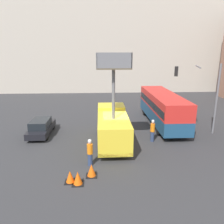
{
  "coord_description": "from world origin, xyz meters",
  "views": [
    {
      "loc": [
        -1.44,
        -17.09,
        7.38
      ],
      "look_at": [
        -0.46,
        1.05,
        2.42
      ],
      "focal_mm": 35.0,
      "sensor_mm": 36.0,
      "label": 1
    }
  ],
  "objects_px": {
    "traffic_light_pole": "(203,87)",
    "road_worker_near_truck": "(90,152)",
    "parked_car_curbside": "(41,127)",
    "utility_truck": "(113,124)",
    "city_bus": "(162,106)",
    "road_worker_directing": "(153,130)",
    "traffic_cone_near_truck": "(78,178)",
    "traffic_cone_far_side": "(70,177)",
    "traffic_cone_mid_road": "(92,170)"
  },
  "relations": [
    {
      "from": "utility_truck",
      "to": "road_worker_near_truck",
      "type": "relative_size",
      "value": 3.9
    },
    {
      "from": "road_worker_near_truck",
      "to": "traffic_cone_mid_road",
      "type": "bearing_deg",
      "value": 172.33
    },
    {
      "from": "road_worker_near_truck",
      "to": "traffic_cone_mid_road",
      "type": "xyz_separation_m",
      "value": [
        0.13,
        -1.33,
        -0.58
      ]
    },
    {
      "from": "city_bus",
      "to": "road_worker_directing",
      "type": "bearing_deg",
      "value": 143.02
    },
    {
      "from": "road_worker_near_truck",
      "to": "road_worker_directing",
      "type": "xyz_separation_m",
      "value": [
        5.14,
        3.89,
        0.03
      ]
    },
    {
      "from": "city_bus",
      "to": "parked_car_curbside",
      "type": "distance_m",
      "value": 12.36
    },
    {
      "from": "road_worker_near_truck",
      "to": "road_worker_directing",
      "type": "height_order",
      "value": "road_worker_directing"
    },
    {
      "from": "traffic_light_pole",
      "to": "road_worker_directing",
      "type": "bearing_deg",
      "value": -157.67
    },
    {
      "from": "city_bus",
      "to": "traffic_cone_mid_road",
      "type": "height_order",
      "value": "city_bus"
    },
    {
      "from": "traffic_cone_far_side",
      "to": "traffic_cone_near_truck",
      "type": "bearing_deg",
      "value": -24.57
    },
    {
      "from": "traffic_light_pole",
      "to": "traffic_cone_mid_road",
      "type": "distance_m",
      "value": 12.92
    },
    {
      "from": "road_worker_near_truck",
      "to": "traffic_cone_far_side",
      "type": "xyz_separation_m",
      "value": [
        -1.1,
        -1.93,
        -0.61
      ]
    },
    {
      "from": "traffic_cone_near_truck",
      "to": "traffic_cone_far_side",
      "type": "bearing_deg",
      "value": 155.43
    },
    {
      "from": "traffic_cone_near_truck",
      "to": "traffic_cone_mid_road",
      "type": "bearing_deg",
      "value": 47.41
    },
    {
      "from": "traffic_light_pole",
      "to": "traffic_cone_mid_road",
      "type": "xyz_separation_m",
      "value": [
        -9.93,
        -7.24,
        -4.01
      ]
    },
    {
      "from": "utility_truck",
      "to": "traffic_cone_near_truck",
      "type": "height_order",
      "value": "utility_truck"
    },
    {
      "from": "utility_truck",
      "to": "city_bus",
      "type": "distance_m",
      "value": 7.34
    },
    {
      "from": "traffic_light_pole",
      "to": "parked_car_curbside",
      "type": "relative_size",
      "value": 1.45
    },
    {
      "from": "utility_truck",
      "to": "road_worker_directing",
      "type": "xyz_separation_m",
      "value": [
        3.41,
        0.07,
        -0.64
      ]
    },
    {
      "from": "traffic_cone_far_side",
      "to": "parked_car_curbside",
      "type": "bearing_deg",
      "value": 114.82
    },
    {
      "from": "road_worker_directing",
      "to": "traffic_cone_near_truck",
      "type": "bearing_deg",
      "value": -11.89
    },
    {
      "from": "city_bus",
      "to": "parked_car_curbside",
      "type": "height_order",
      "value": "city_bus"
    },
    {
      "from": "utility_truck",
      "to": "traffic_cone_mid_road",
      "type": "height_order",
      "value": "utility_truck"
    },
    {
      "from": "city_bus",
      "to": "parked_car_curbside",
      "type": "relative_size",
      "value": 2.41
    },
    {
      "from": "road_worker_directing",
      "to": "parked_car_curbside",
      "type": "bearing_deg",
      "value": -70.12
    },
    {
      "from": "city_bus",
      "to": "traffic_light_pole",
      "type": "relative_size",
      "value": 1.66
    },
    {
      "from": "traffic_cone_near_truck",
      "to": "traffic_cone_far_side",
      "type": "height_order",
      "value": "traffic_cone_near_truck"
    },
    {
      "from": "traffic_cone_far_side",
      "to": "road_worker_directing",
      "type": "bearing_deg",
      "value": 43.03
    },
    {
      "from": "traffic_cone_near_truck",
      "to": "traffic_cone_far_side",
      "type": "relative_size",
      "value": 1.08
    },
    {
      "from": "traffic_light_pole",
      "to": "traffic_cone_mid_road",
      "type": "bearing_deg",
      "value": -143.91
    },
    {
      "from": "city_bus",
      "to": "traffic_cone_mid_road",
      "type": "distance_m",
      "value": 12.35
    },
    {
      "from": "utility_truck",
      "to": "city_bus",
      "type": "relative_size",
      "value": 0.69
    },
    {
      "from": "traffic_light_pole",
      "to": "traffic_cone_far_side",
      "type": "xyz_separation_m",
      "value": [
        -11.16,
        -7.84,
        -4.03
      ]
    },
    {
      "from": "road_worker_near_truck",
      "to": "traffic_cone_near_truck",
      "type": "height_order",
      "value": "road_worker_near_truck"
    },
    {
      "from": "traffic_light_pole",
      "to": "traffic_cone_far_side",
      "type": "relative_size",
      "value": 8.88
    },
    {
      "from": "city_bus",
      "to": "road_worker_near_truck",
      "type": "xyz_separation_m",
      "value": [
        -7.25,
        -8.65,
        -0.98
      ]
    },
    {
      "from": "city_bus",
      "to": "road_worker_directing",
      "type": "xyz_separation_m",
      "value": [
        -2.11,
        -4.76,
        -0.95
      ]
    },
    {
      "from": "city_bus",
      "to": "traffic_cone_far_side",
      "type": "height_order",
      "value": "city_bus"
    },
    {
      "from": "road_worker_near_truck",
      "to": "traffic_cone_far_side",
      "type": "distance_m",
      "value": 2.31
    },
    {
      "from": "utility_truck",
      "to": "road_worker_directing",
      "type": "height_order",
      "value": "utility_truck"
    },
    {
      "from": "road_worker_directing",
      "to": "traffic_cone_near_truck",
      "type": "relative_size",
      "value": 2.47
    },
    {
      "from": "utility_truck",
      "to": "parked_car_curbside",
      "type": "height_order",
      "value": "utility_truck"
    },
    {
      "from": "parked_car_curbside",
      "to": "city_bus",
      "type": "bearing_deg",
      "value": 12.58
    },
    {
      "from": "traffic_cone_mid_road",
      "to": "traffic_cone_near_truck",
      "type": "bearing_deg",
      "value": -132.59
    },
    {
      "from": "city_bus",
      "to": "road_worker_directing",
      "type": "relative_size",
      "value": 5.55
    },
    {
      "from": "city_bus",
      "to": "road_worker_near_truck",
      "type": "height_order",
      "value": "city_bus"
    },
    {
      "from": "traffic_light_pole",
      "to": "road_worker_near_truck",
      "type": "height_order",
      "value": "traffic_light_pole"
    },
    {
      "from": "road_worker_directing",
      "to": "traffic_cone_mid_road",
      "type": "bearing_deg",
      "value": -12.05
    },
    {
      "from": "utility_truck",
      "to": "traffic_cone_far_side",
      "type": "distance_m",
      "value": 6.54
    },
    {
      "from": "traffic_light_pole",
      "to": "traffic_cone_near_truck",
      "type": "relative_size",
      "value": 8.25
    }
  ]
}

